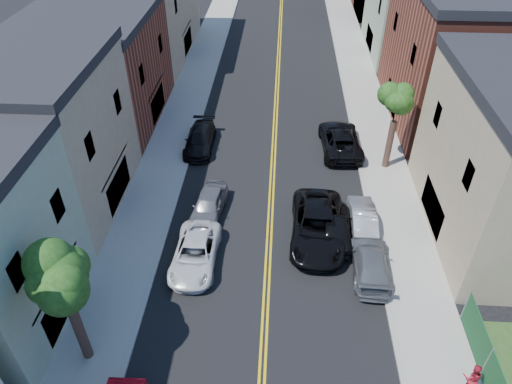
% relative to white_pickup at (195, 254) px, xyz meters
% --- Properties ---
extents(sidewalk_left, '(3.20, 100.00, 0.15)m').
position_rel_white_pickup_xyz_m(sidewalk_left, '(-3.94, 19.92, -0.63)').
color(sidewalk_left, gray).
rests_on(sidewalk_left, ground).
extents(sidewalk_right, '(3.20, 100.00, 0.15)m').
position_rel_white_pickup_xyz_m(sidewalk_right, '(11.86, 19.92, -0.63)').
color(sidewalk_right, gray).
rests_on(sidewalk_right, ground).
extents(curb_left, '(0.30, 100.00, 0.15)m').
position_rel_white_pickup_xyz_m(curb_left, '(-2.19, 19.92, -0.63)').
color(curb_left, gray).
rests_on(curb_left, ground).
extents(curb_right, '(0.30, 100.00, 0.15)m').
position_rel_white_pickup_xyz_m(curb_right, '(10.11, 19.92, -0.63)').
color(curb_right, gray).
rests_on(curb_right, ground).
extents(bldg_left_tan_near, '(9.00, 10.00, 9.00)m').
position_rel_white_pickup_xyz_m(bldg_left_tan_near, '(-10.04, 4.92, 3.80)').
color(bldg_left_tan_near, '#998466').
rests_on(bldg_left_tan_near, ground).
extents(bldg_left_brick, '(9.00, 12.00, 8.00)m').
position_rel_white_pickup_xyz_m(bldg_left_brick, '(-10.04, 15.92, 3.30)').
color(bldg_left_brick, brown).
rests_on(bldg_left_brick, ground).
extents(bldg_left_tan_far, '(9.00, 16.00, 9.50)m').
position_rel_white_pickup_xyz_m(bldg_left_tan_far, '(-10.04, 29.92, 4.05)').
color(bldg_left_tan_far, '#998466').
rests_on(bldg_left_tan_far, ground).
extents(bldg_right_brick, '(9.00, 14.00, 10.00)m').
position_rel_white_pickup_xyz_m(bldg_right_brick, '(17.96, 17.92, 4.30)').
color(bldg_right_brick, brown).
rests_on(bldg_right_brick, ground).
extents(bldg_right_palegrn, '(9.00, 12.00, 8.50)m').
position_rel_white_pickup_xyz_m(bldg_right_palegrn, '(17.96, 31.92, 3.55)').
color(bldg_right_palegrn, gray).
rests_on(bldg_right_palegrn, ground).
extents(tree_left_mid, '(5.20, 5.20, 9.29)m').
position_rel_white_pickup_xyz_m(tree_left_mid, '(-3.92, -6.07, 5.88)').
color(tree_left_mid, '#37241B').
rests_on(tree_left_mid, sidewalk_left).
extents(tree_right_far, '(4.40, 4.40, 8.03)m').
position_rel_white_pickup_xyz_m(tree_right_far, '(11.88, 9.93, 5.06)').
color(tree_right_far, '#37241B').
rests_on(tree_right_far, sidewalk_right).
extents(white_pickup, '(2.42, 5.10, 1.40)m').
position_rel_white_pickup_xyz_m(white_pickup, '(0.00, 0.00, 0.00)').
color(white_pickup, silver).
rests_on(white_pickup, ground).
extents(grey_car_left, '(2.24, 4.51, 1.48)m').
position_rel_white_pickup_xyz_m(grey_car_left, '(0.16, 4.16, 0.04)').
color(grey_car_left, '#5A5C62').
rests_on(grey_car_left, ground).
extents(black_car_left, '(2.03, 4.94, 1.43)m').
position_rel_white_pickup_xyz_m(black_car_left, '(-1.54, 11.72, 0.01)').
color(black_car_left, black).
rests_on(black_car_left, ground).
extents(grey_car_right, '(2.18, 4.88, 1.39)m').
position_rel_white_pickup_xyz_m(grey_car_right, '(9.46, -0.09, -0.01)').
color(grey_car_right, '#5A5D62').
rests_on(grey_car_right, ground).
extents(black_car_right, '(2.17, 4.73, 1.57)m').
position_rel_white_pickup_xyz_m(black_car_right, '(7.76, 2.54, 0.08)').
color(black_car_right, black).
rests_on(black_car_right, ground).
extents(silver_car_right, '(1.46, 4.12, 1.35)m').
position_rel_white_pickup_xyz_m(silver_car_right, '(9.46, 3.63, -0.02)').
color(silver_car_right, '#B2B4BA').
rests_on(silver_car_right, ground).
extents(dark_car_right_far, '(3.08, 6.09, 1.65)m').
position_rel_white_pickup_xyz_m(dark_car_right_far, '(8.84, 12.13, 0.12)').
color(dark_car_right_far, black).
rests_on(dark_car_right_far, ground).
extents(black_suv_lane, '(3.23, 6.57, 1.79)m').
position_rel_white_pickup_xyz_m(black_suv_lane, '(6.70, 2.39, 0.19)').
color(black_suv_lane, black).
rests_on(black_suv_lane, ground).
extents(pedestrian_right, '(0.92, 0.80, 1.60)m').
position_rel_white_pickup_xyz_m(pedestrian_right, '(12.72, -6.71, 0.25)').
color(pedestrian_right, maroon).
rests_on(pedestrian_right, sidewalk_right).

